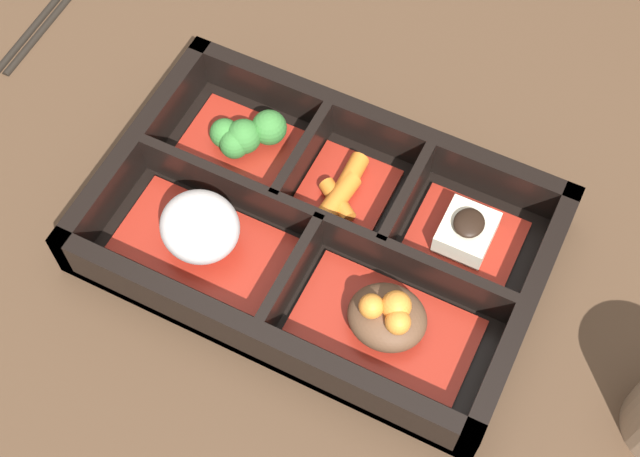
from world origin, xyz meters
The scene contains 8 objects.
ground_plane centered at (0.00, 0.00, 0.00)m, with size 3.00×3.00×0.00m, color #4C3523.
bento_base centered at (0.00, 0.00, 0.01)m, with size 0.34×0.22×0.01m.
bento_rim centered at (0.00, 0.00, 0.02)m, with size 0.34×0.22×0.05m.
bowl_stew centered at (-0.08, 0.05, 0.03)m, with size 0.13×0.07×0.05m.
bowl_rice centered at (0.08, 0.05, 0.03)m, with size 0.13×0.07×0.06m.
bowl_tofu centered at (-0.10, -0.05, 0.02)m, with size 0.08×0.07×0.03m.
bowl_carrots centered at (0.00, -0.04, 0.02)m, with size 0.07×0.07×0.02m.
bowl_greens centered at (0.09, -0.05, 0.02)m, with size 0.09×0.07×0.03m.
Camera 1 is at (-0.15, 0.30, 0.61)m, focal length 50.00 mm.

